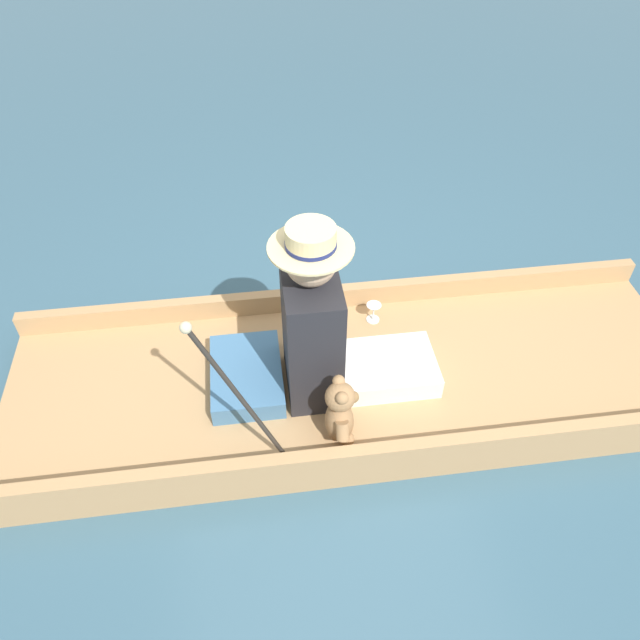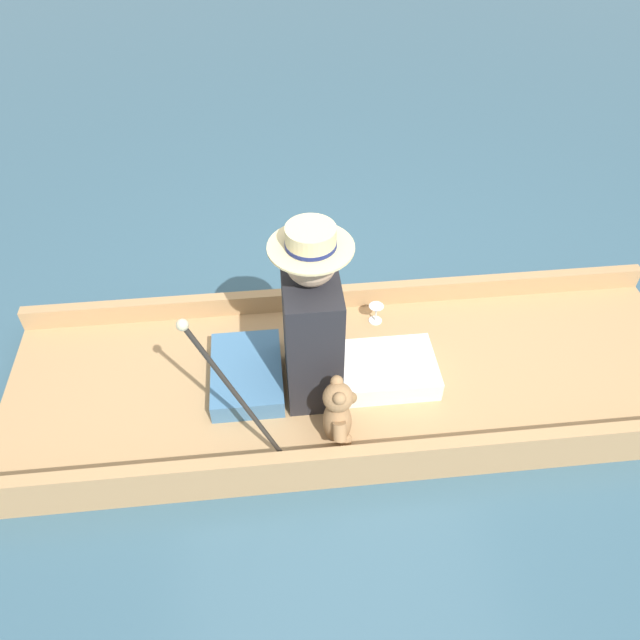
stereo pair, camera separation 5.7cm
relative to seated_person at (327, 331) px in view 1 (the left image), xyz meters
The scene contains 7 objects.
ground_plane 0.49m from the seated_person, 102.69° to the left, with size 16.00×16.00×0.00m, color #385B70.
punt_boat 0.42m from the seated_person, 102.69° to the left, with size 1.10×3.39×0.23m.
seat_cushion 0.49m from the seated_person, 96.90° to the right, with size 0.48×0.34×0.10m.
seated_person is the anchor object (origin of this frame).
teddy_bear 0.37m from the seated_person, ahead, with size 0.25×0.15×0.36m.
wine_glass 0.57m from the seated_person, 142.27° to the left, with size 0.08×0.08×0.11m.
walking_cane 0.61m from the seated_person, 45.00° to the right, with size 0.04×0.35×0.88m.
Camera 1 is at (1.99, -0.43, 2.45)m, focal length 35.00 mm.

